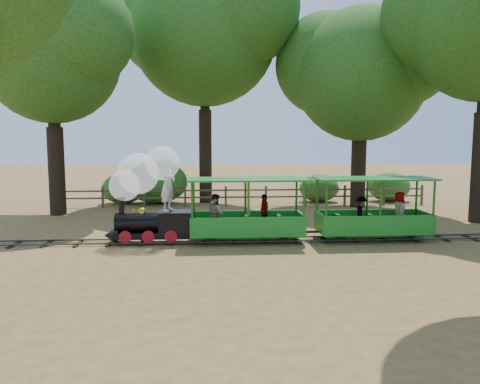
{
  "coord_description": "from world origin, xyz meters",
  "views": [
    {
      "loc": [
        -1.8,
        -14.96,
        3.4
      ],
      "look_at": [
        -0.78,
        0.5,
        1.59
      ],
      "focal_mm": 35.0,
      "sensor_mm": 36.0,
      "label": 1
    }
  ],
  "objects": [
    {
      "name": "shrub_east",
      "position": [
        7.78,
        9.3,
        0.78
      ],
      "size": [
        2.26,
        1.74,
        1.57
      ],
      "primitive_type": "ellipsoid",
      "color": "#2D6B1E",
      "rests_on": "ground"
    },
    {
      "name": "oak_ne",
      "position": [
        5.47,
        7.59,
        6.72
      ],
      "size": [
        7.98,
        7.02,
        9.59
      ],
      "color": "#2D2116",
      "rests_on": "ground"
    },
    {
      "name": "shrub_west",
      "position": [
        -6.24,
        9.3,
        0.77
      ],
      "size": [
        2.22,
        1.71,
        1.54
      ],
      "primitive_type": "ellipsoid",
      "color": "#2D6B1E",
      "rests_on": "ground"
    },
    {
      "name": "shrub_mid_e",
      "position": [
        4.0,
        9.3,
        0.73
      ],
      "size": [
        2.11,
        1.62,
        1.46
      ],
      "primitive_type": "ellipsoid",
      "color": "#2D6B1E",
      "rests_on": "ground"
    },
    {
      "name": "ground",
      "position": [
        0.0,
        0.0,
        0.0
      ],
      "size": [
        90.0,
        90.0,
        0.0
      ],
      "primitive_type": "plane",
      "color": "#A37E46",
      "rests_on": "ground"
    },
    {
      "name": "track",
      "position": [
        0.0,
        0.0,
        0.07
      ],
      "size": [
        22.0,
        1.0,
        0.1
      ],
      "color": "#3F3D3A",
      "rests_on": "ground"
    },
    {
      "name": "oak_nw",
      "position": [
        -8.53,
        6.08,
        7.21
      ],
      "size": [
        7.34,
        6.46,
        9.85
      ],
      "color": "#2D2116",
      "rests_on": "ground"
    },
    {
      "name": "shrub_mid_w",
      "position": [
        -4.52,
        9.3,
        1.1
      ],
      "size": [
        3.17,
        2.44,
        2.2
      ],
      "primitive_type": "ellipsoid",
      "color": "#2D6B1E",
      "rests_on": "ground"
    },
    {
      "name": "locomotive",
      "position": [
        -3.83,
        0.07,
        1.8
      ],
      "size": [
        2.78,
        1.31,
        3.2
      ],
      "color": "black",
      "rests_on": "ground"
    },
    {
      "name": "carriage_front",
      "position": [
        -0.7,
        -0.05,
        0.82
      ],
      "size": [
        3.82,
        1.56,
        1.98
      ],
      "color": "#1D8525",
      "rests_on": "track"
    },
    {
      "name": "carriage_rear",
      "position": [
        3.66,
        -0.0,
        0.81
      ],
      "size": [
        3.82,
        1.56,
        1.98
      ],
      "color": "#1D8525",
      "rests_on": "track"
    },
    {
      "name": "oak_nc",
      "position": [
        -2.04,
        9.6,
        9.05
      ],
      "size": [
        9.29,
        8.18,
        12.39
      ],
      "color": "#2D2116",
      "rests_on": "ground"
    },
    {
      "name": "fence",
      "position": [
        0.0,
        8.0,
        0.58
      ],
      "size": [
        18.1,
        0.1,
        1.0
      ],
      "color": "brown",
      "rests_on": "ground"
    }
  ]
}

